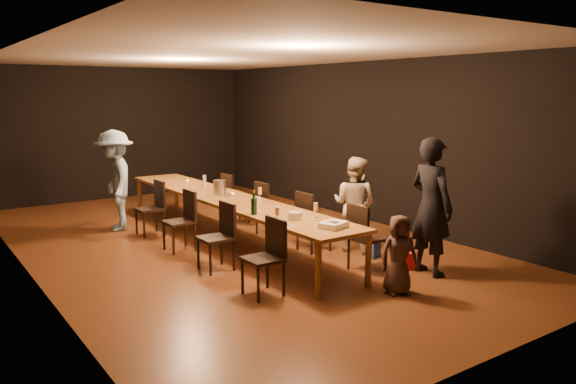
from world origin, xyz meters
TOP-DOWN VIEW (x-y plane):
  - ground at (0.00, 0.00)m, footprint 10.00×10.00m
  - room_shell at (0.00, 0.00)m, footprint 6.04×10.04m
  - table at (0.00, 0.00)m, footprint 0.90×6.00m
  - chair_right_0 at (0.85, -2.40)m, footprint 0.42×0.42m
  - chair_right_1 at (0.85, -1.20)m, footprint 0.42×0.42m
  - chair_right_2 at (0.85, 0.00)m, footprint 0.42×0.42m
  - chair_right_3 at (0.85, 1.20)m, footprint 0.42×0.42m
  - chair_left_0 at (-0.85, -2.40)m, footprint 0.42×0.42m
  - chair_left_1 at (-0.85, -1.20)m, footprint 0.42×0.42m
  - chair_left_2 at (-0.85, 0.00)m, footprint 0.42×0.42m
  - chair_left_3 at (-0.85, 1.20)m, footprint 0.42×0.42m
  - woman_birthday at (1.43, -2.99)m, footprint 0.47×0.69m
  - woman_tan at (1.36, -1.55)m, footprint 0.79×0.87m
  - man_blue at (-1.19, 1.90)m, footprint 0.88×1.26m
  - child at (0.53, -3.29)m, footprint 0.56×0.48m
  - gift_bag_red at (1.33, -2.70)m, footprint 0.22×0.17m
  - gift_bag_blue at (1.34, -2.00)m, footprint 0.25×0.21m
  - birthday_cake at (0.07, -2.61)m, footprint 0.39×0.35m
  - plate_stack at (-0.07, -1.97)m, footprint 0.25×0.25m
  - champagne_bottle at (-0.34, -1.38)m, footprint 0.11×0.11m
  - ice_bucket at (0.03, 0.31)m, footprint 0.22×0.22m
  - wineglass_0 at (-0.34, -1.97)m, footprint 0.06×0.06m
  - wineglass_1 at (0.24, -2.03)m, footprint 0.06×0.06m
  - wineglass_2 at (-0.16, -1.19)m, footprint 0.06×0.06m
  - wineglass_3 at (0.29, -0.53)m, footprint 0.06×0.06m
  - wineglass_4 at (-0.18, 0.46)m, footprint 0.06×0.06m
  - wineglass_5 at (0.19, 1.18)m, footprint 0.06×0.06m
  - tealight_near at (0.15, -1.67)m, footprint 0.05×0.05m
  - tealight_mid at (0.15, 0.08)m, footprint 0.05×0.05m
  - tealight_far at (0.15, 1.81)m, footprint 0.05×0.05m

SIDE VIEW (x-z plane):
  - ground at x=0.00m, z-range 0.00..0.00m
  - gift_bag_red at x=1.33m, z-range 0.00..0.23m
  - gift_bag_blue at x=1.34m, z-range 0.00..0.27m
  - chair_right_0 at x=0.85m, z-range 0.00..0.93m
  - chair_right_1 at x=0.85m, z-range 0.00..0.93m
  - chair_right_2 at x=0.85m, z-range 0.00..0.93m
  - chair_right_3 at x=0.85m, z-range 0.00..0.93m
  - chair_left_0 at x=-0.85m, z-range 0.00..0.93m
  - chair_left_1 at x=-0.85m, z-range 0.00..0.93m
  - chair_left_2 at x=-0.85m, z-range 0.00..0.93m
  - chair_left_3 at x=-0.85m, z-range 0.00..0.93m
  - child at x=0.53m, z-range 0.00..0.97m
  - table at x=0.00m, z-range 0.33..1.08m
  - woman_tan at x=1.36m, z-range 0.00..1.46m
  - tealight_near at x=0.15m, z-range 0.75..0.78m
  - tealight_mid at x=0.15m, z-range 0.75..0.78m
  - tealight_far at x=0.15m, z-range 0.75..0.78m
  - birthday_cake at x=0.07m, z-range 0.75..0.83m
  - plate_stack at x=-0.07m, z-range 0.75..0.86m
  - wineglass_0 at x=-0.34m, z-range 0.75..0.96m
  - wineglass_1 at x=0.24m, z-range 0.75..0.96m
  - wineglass_2 at x=-0.16m, z-range 0.75..0.96m
  - wineglass_3 at x=0.29m, z-range 0.75..0.96m
  - wineglass_4 at x=-0.18m, z-range 0.75..0.96m
  - wineglass_5 at x=0.19m, z-range 0.75..0.96m
  - ice_bucket at x=0.03m, z-range 0.75..0.99m
  - man_blue at x=-1.19m, z-range 0.00..1.78m
  - champagne_bottle at x=-0.34m, z-range 0.75..1.10m
  - woman_birthday at x=1.43m, z-range 0.00..1.85m
  - room_shell at x=0.00m, z-range 0.57..3.59m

